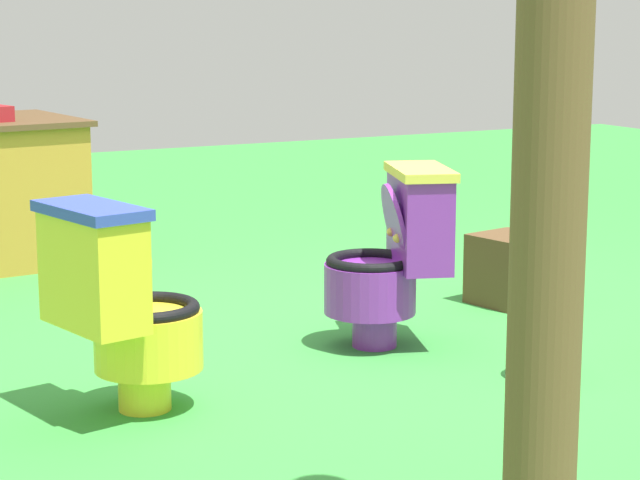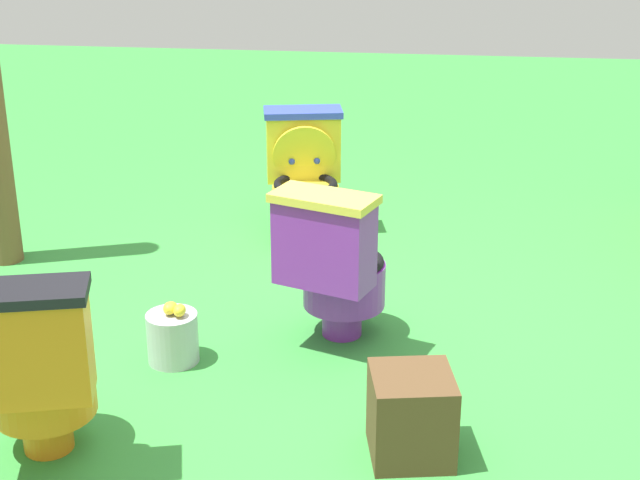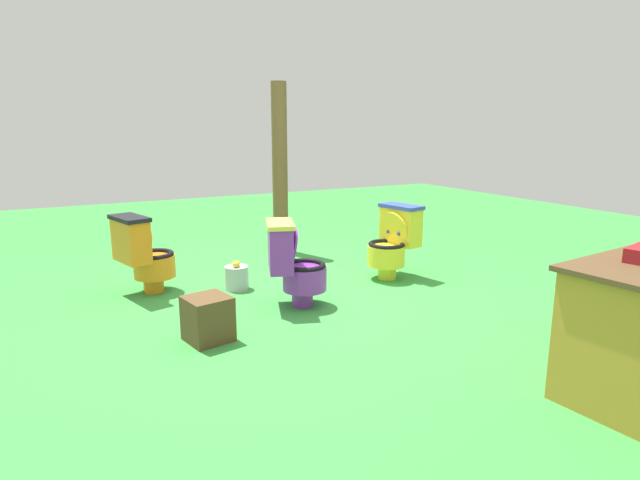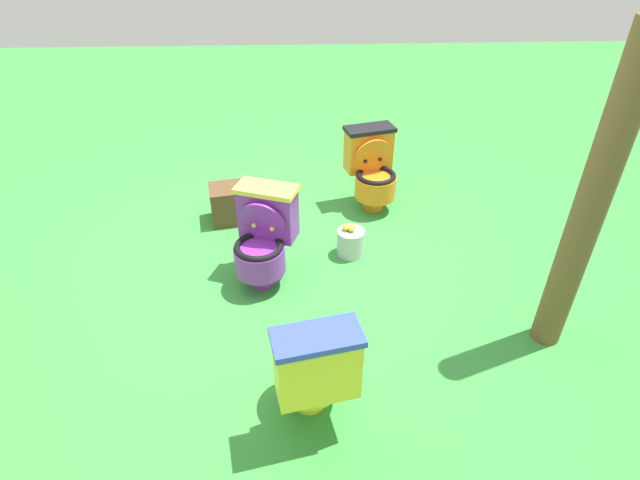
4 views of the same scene
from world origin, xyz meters
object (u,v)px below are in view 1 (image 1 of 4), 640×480
toilet_purple (393,255)px  small_crate (508,269)px  wooden_post (550,165)px  lemon_bucket (550,349)px  toilet_yellow (123,306)px

toilet_purple → small_crate: (0.84, 0.37, -0.21)m
wooden_post → lemon_bucket: size_ratio=7.19×
wooden_post → small_crate: wooden_post is taller
small_crate → toilet_purple: bearing=-156.2°
wooden_post → toilet_yellow: bearing=108.9°
small_crate → lemon_bucket: small_crate is taller
toilet_yellow → small_crate: toilet_yellow is taller
wooden_post → small_crate: bearing=55.4°
toilet_yellow → lemon_bucket: 1.57m
small_crate → lemon_bucket: size_ratio=1.17×
toilet_yellow → toilet_purple: size_ratio=1.00×
small_crate → toilet_yellow: bearing=-161.7°
small_crate → lemon_bucket: bearing=-118.7°
wooden_post → lemon_bucket: 1.78m
toilet_purple → lemon_bucket: toilet_purple is taller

